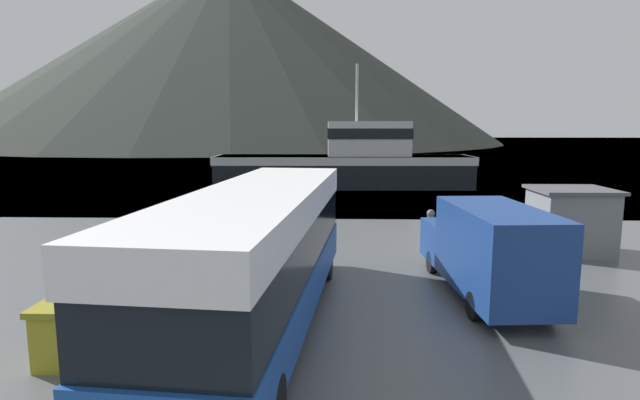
% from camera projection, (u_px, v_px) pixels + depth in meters
% --- Properties ---
extents(water_surface, '(240.00, 240.00, 0.00)m').
position_uv_depth(water_surface, '(335.00, 142.00, 143.86)').
color(water_surface, slate).
rests_on(water_surface, ground).
extents(hill_backdrop, '(151.36, 151.36, 51.59)m').
position_uv_depth(hill_backdrop, '(231.00, 52.00, 143.86)').
color(hill_backdrop, '#2D332D').
rests_on(hill_backdrop, ground).
extents(tour_bus, '(3.56, 11.35, 3.28)m').
position_uv_depth(tour_bus, '(260.00, 250.00, 11.45)').
color(tour_bus, '#194799').
rests_on(tour_bus, ground).
extents(delivery_van, '(2.41, 6.49, 2.59)m').
position_uv_depth(delivery_van, '(487.00, 249.00, 13.61)').
color(delivery_van, navy).
rests_on(delivery_van, ground).
extents(fishing_boat, '(19.50, 4.80, 9.24)m').
position_uv_depth(fishing_boat, '(348.00, 163.00, 38.13)').
color(fishing_boat, black).
rests_on(fishing_boat, water_surface).
extents(storage_bin, '(1.39, 1.33, 1.25)m').
position_uv_depth(storage_bin, '(77.00, 331.00, 9.93)').
color(storage_bin, olive).
rests_on(storage_bin, ground).
extents(dock_kiosk, '(2.75, 2.53, 2.41)m').
position_uv_depth(dock_kiosk, '(570.00, 220.00, 18.44)').
color(dock_kiosk, slate).
rests_on(dock_kiosk, ground).
extents(mooring_bollard, '(0.38, 0.38, 0.76)m').
position_uv_depth(mooring_bollard, '(431.00, 217.00, 23.62)').
color(mooring_bollard, '#4C4C51').
rests_on(mooring_bollard, ground).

